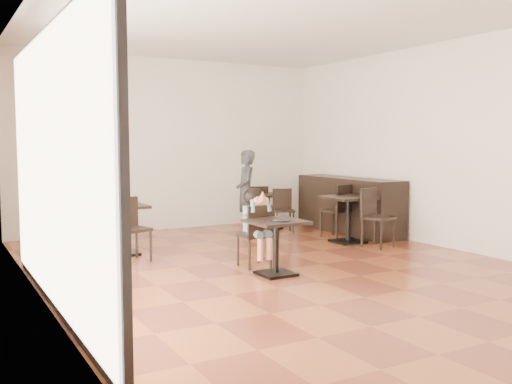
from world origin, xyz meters
TOP-DOWN VIEW (x-y plane):
  - floor at (0.00, 0.00)m, footprint 6.00×8.00m
  - ceiling at (0.00, 0.00)m, footprint 6.00×8.00m
  - wall_back at (0.00, 4.00)m, footprint 6.00×0.01m
  - wall_left at (-3.00, 0.00)m, footprint 0.01×8.00m
  - wall_right at (3.00, 0.00)m, footprint 0.01×8.00m
  - storefront_window at (-2.97, -0.50)m, footprint 0.04×4.50m
  - child_table at (-0.29, -0.23)m, footprint 0.65×0.65m
  - child_chair at (-0.29, 0.32)m, footprint 0.37×0.37m
  - child at (-0.29, 0.32)m, footprint 0.37×0.52m
  - plate at (-0.29, -0.33)m, footprint 0.23×0.23m
  - pizza_slice at (-0.29, 0.13)m, footprint 0.24×0.19m
  - adult_patron at (0.95, 2.81)m, footprint 0.54×0.64m
  - cafe_table_mid at (1.94, 1.13)m, footprint 0.89×0.89m
  - cafe_table_left at (-1.58, 1.98)m, footprint 0.87×0.87m
  - cafe_table_back at (1.60, 3.11)m, footprint 0.81×0.81m
  - chair_mid_a at (2.09, 1.68)m, footprint 0.51×0.51m
  - chair_mid_b at (2.09, 0.58)m, footprint 0.51×0.51m
  - chair_left_a at (-1.58, 2.53)m, footprint 0.49×0.49m
  - chair_left_b at (-1.58, 1.43)m, footprint 0.49×0.49m
  - chair_back_a at (1.60, 3.50)m, footprint 0.46×0.46m
  - chair_back_b at (1.60, 2.56)m, footprint 0.46×0.46m
  - service_counter at (2.65, 2.00)m, footprint 0.60×2.40m

SIDE VIEW (x-z plane):
  - floor at x=0.00m, z-range -0.01..0.01m
  - cafe_table_back at x=1.60m, z-range 0.00..0.66m
  - child_table at x=-0.29m, z-range 0.00..0.69m
  - cafe_table_left at x=-1.58m, z-range 0.00..0.74m
  - cafe_table_mid at x=1.94m, z-range 0.00..0.77m
  - chair_back_a at x=1.60m, z-range 0.00..0.79m
  - chair_back_b at x=1.60m, z-range 0.00..0.79m
  - child_chair at x=-0.29m, z-range 0.00..0.83m
  - chair_left_a at x=-1.58m, z-range 0.00..0.88m
  - chair_left_b at x=-1.58m, z-range 0.00..0.88m
  - chair_mid_a at x=2.09m, z-range 0.00..0.92m
  - chair_mid_b at x=2.09m, z-range 0.00..0.92m
  - service_counter at x=2.65m, z-range 0.00..1.00m
  - child at x=-0.29m, z-range 0.00..1.04m
  - plate at x=-0.29m, z-range 0.69..0.70m
  - adult_patron at x=0.95m, z-range 0.00..1.51m
  - pizza_slice at x=-0.29m, z-range 0.88..0.93m
  - storefront_window at x=-2.97m, z-range 0.10..2.70m
  - wall_back at x=0.00m, z-range 0.00..3.20m
  - wall_left at x=-3.00m, z-range 0.00..3.20m
  - wall_right at x=3.00m, z-range 0.00..3.20m
  - ceiling at x=0.00m, z-range 3.20..3.21m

